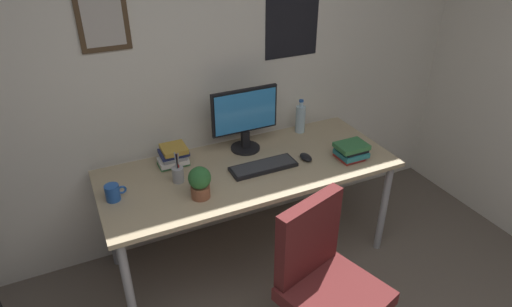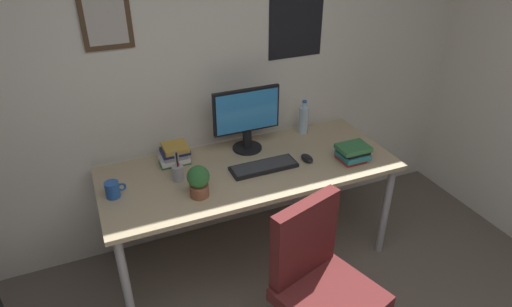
{
  "view_description": "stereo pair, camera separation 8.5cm",
  "coord_description": "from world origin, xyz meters",
  "views": [
    {
      "loc": [
        -0.76,
        -0.49,
        2.21
      ],
      "look_at": [
        0.21,
        1.58,
        0.9
      ],
      "focal_mm": 30.62,
      "sensor_mm": 36.0,
      "label": 1
    },
    {
      "loc": [
        -0.69,
        -0.52,
        2.21
      ],
      "look_at": [
        0.21,
        1.58,
        0.9
      ],
      "focal_mm": 30.62,
      "sensor_mm": 36.0,
      "label": 2
    }
  ],
  "objects": [
    {
      "name": "desk",
      "position": [
        0.21,
        1.68,
        0.68
      ],
      "size": [
        1.88,
        0.77,
        0.75
      ],
      "color": "tan",
      "rests_on": "ground_plane"
    },
    {
      "name": "computer_mouse",
      "position": [
        0.59,
        1.61,
        0.76
      ],
      "size": [
        0.06,
        0.11,
        0.04
      ],
      "color": "black",
      "rests_on": "desk"
    },
    {
      "name": "water_bottle",
      "position": [
        0.76,
        1.98,
        0.85
      ],
      "size": [
        0.07,
        0.07,
        0.25
      ],
      "color": "silver",
      "rests_on": "desk"
    },
    {
      "name": "keyboard",
      "position": [
        0.29,
        1.63,
        0.76
      ],
      "size": [
        0.43,
        0.15,
        0.03
      ],
      "color": "black",
      "rests_on": "desk"
    },
    {
      "name": "book_stack_right",
      "position": [
        -0.21,
        1.92,
        0.81
      ],
      "size": [
        0.19,
        0.16,
        0.13
      ],
      "color": "#33723F",
      "rests_on": "desk"
    },
    {
      "name": "pen_cup",
      "position": [
        -0.25,
        1.71,
        0.8
      ],
      "size": [
        0.07,
        0.07,
        0.2
      ],
      "color": "#9EA0A5",
      "rests_on": "desk"
    },
    {
      "name": "potted_plant",
      "position": [
        -0.18,
        1.5,
        0.85
      ],
      "size": [
        0.13,
        0.13,
        0.19
      ],
      "color": "brown",
      "rests_on": "desk"
    },
    {
      "name": "book_stack_left",
      "position": [
        0.86,
        1.49,
        0.8
      ],
      "size": [
        0.2,
        0.17,
        0.11
      ],
      "color": "#B22D28",
      "rests_on": "desk"
    },
    {
      "name": "wall_back",
      "position": [
        -0.0,
        2.15,
        1.3
      ],
      "size": [
        4.4,
        0.1,
        2.6
      ],
      "color": "silver",
      "rests_on": "ground_plane"
    },
    {
      "name": "monitor",
      "position": [
        0.29,
        1.91,
        0.98
      ],
      "size": [
        0.46,
        0.2,
        0.43
      ],
      "color": "black",
      "rests_on": "desk"
    },
    {
      "name": "coffee_mug_near",
      "position": [
        -0.63,
        1.69,
        0.79
      ],
      "size": [
        0.12,
        0.08,
        0.1
      ],
      "color": "#2659B2",
      "rests_on": "desk"
    },
    {
      "name": "office_chair",
      "position": [
        0.25,
        0.84,
        0.53
      ],
      "size": [
        0.58,
        0.59,
        0.95
      ],
      "color": "#591E1E",
      "rests_on": "ground_plane"
    }
  ]
}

